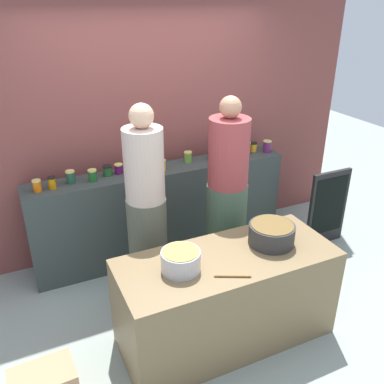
# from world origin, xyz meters

# --- Properties ---
(ground) EXTENTS (12.00, 12.00, 0.00)m
(ground) POSITION_xyz_m (0.00, 0.00, 0.00)
(ground) COLOR gray
(storefront_wall) EXTENTS (4.80, 0.12, 3.00)m
(storefront_wall) POSITION_xyz_m (0.00, 1.45, 1.50)
(storefront_wall) COLOR brown
(storefront_wall) RESTS_ON ground
(display_shelf) EXTENTS (2.70, 0.36, 0.99)m
(display_shelf) POSITION_xyz_m (0.00, 1.10, 0.49)
(display_shelf) COLOR #343E3A
(display_shelf) RESTS_ON ground
(prep_table) EXTENTS (1.70, 0.70, 0.79)m
(prep_table) POSITION_xyz_m (0.00, -0.30, 0.39)
(prep_table) COLOR brown
(prep_table) RESTS_ON ground
(preserve_jar_0) EXTENTS (0.08, 0.08, 0.11)m
(preserve_jar_0) POSITION_xyz_m (-1.19, 1.07, 1.04)
(preserve_jar_0) COLOR orange
(preserve_jar_0) RESTS_ON display_shelf
(preserve_jar_1) EXTENTS (0.07, 0.07, 0.11)m
(preserve_jar_1) POSITION_xyz_m (-1.06, 1.07, 1.04)
(preserve_jar_1) COLOR #C97909
(preserve_jar_1) RESTS_ON display_shelf
(preserve_jar_2) EXTENTS (0.08, 0.08, 0.12)m
(preserve_jar_2) POSITION_xyz_m (-0.89, 1.12, 1.05)
(preserve_jar_2) COLOR #224E35
(preserve_jar_2) RESTS_ON display_shelf
(preserve_jar_3) EXTENTS (0.08, 0.08, 0.11)m
(preserve_jar_3) POSITION_xyz_m (-0.69, 1.08, 1.04)
(preserve_jar_3) COLOR #1F5E26
(preserve_jar_3) RESTS_ON display_shelf
(preserve_jar_4) EXTENTS (0.09, 0.09, 0.10)m
(preserve_jar_4) POSITION_xyz_m (-0.53, 1.15, 1.04)
(preserve_jar_4) COLOR #235625
(preserve_jar_4) RESTS_ON display_shelf
(preserve_jar_5) EXTENTS (0.08, 0.08, 0.10)m
(preserve_jar_5) POSITION_xyz_m (-0.42, 1.16, 1.04)
(preserve_jar_5) COLOR #56134F
(preserve_jar_5) RESTS_ON display_shelf
(preserve_jar_6) EXTENTS (0.07, 0.07, 0.11)m
(preserve_jar_6) POSITION_xyz_m (-0.27, 1.08, 1.04)
(preserve_jar_6) COLOR orange
(preserve_jar_6) RESTS_ON display_shelf
(preserve_jar_7) EXTENTS (0.09, 0.09, 0.11)m
(preserve_jar_7) POSITION_xyz_m (-0.15, 1.10, 1.04)
(preserve_jar_7) COLOR olive
(preserve_jar_7) RESTS_ON display_shelf
(preserve_jar_8) EXTENTS (0.07, 0.07, 0.12)m
(preserve_jar_8) POSITION_xyz_m (0.00, 1.05, 1.04)
(preserve_jar_8) COLOR gold
(preserve_jar_8) RESTS_ON display_shelf
(preserve_jar_9) EXTENTS (0.08, 0.08, 0.11)m
(preserve_jar_9) POSITION_xyz_m (0.33, 1.16, 1.04)
(preserve_jar_9) COLOR #5D9330
(preserve_jar_9) RESTS_ON display_shelf
(preserve_jar_10) EXTENTS (0.07, 0.07, 0.13)m
(preserve_jar_10) POSITION_xyz_m (0.58, 1.11, 1.05)
(preserve_jar_10) COLOR maroon
(preserve_jar_10) RESTS_ON display_shelf
(preserve_jar_11) EXTENTS (0.09, 0.09, 0.11)m
(preserve_jar_11) POSITION_xyz_m (0.71, 1.15, 1.04)
(preserve_jar_11) COLOR #395839
(preserve_jar_11) RESTS_ON display_shelf
(preserve_jar_12) EXTENTS (0.09, 0.09, 0.14)m
(preserve_jar_12) POSITION_xyz_m (0.88, 1.13, 1.06)
(preserve_jar_12) COLOR #AB2B17
(preserve_jar_12) RESTS_ON display_shelf
(preserve_jar_13) EXTENTS (0.07, 0.07, 0.14)m
(preserve_jar_13) POSITION_xyz_m (1.02, 1.10, 1.06)
(preserve_jar_13) COLOR #964A25
(preserve_jar_13) RESTS_ON display_shelf
(preserve_jar_14) EXTENTS (0.08, 0.08, 0.10)m
(preserve_jar_14) POSITION_xyz_m (1.13, 1.15, 1.04)
(preserve_jar_14) COLOR gold
(preserve_jar_14) RESTS_ON display_shelf
(preserve_jar_15) EXTENTS (0.09, 0.09, 0.13)m
(preserve_jar_15) POSITION_xyz_m (1.25, 1.06, 1.05)
(preserve_jar_15) COLOR #5B1F55
(preserve_jar_15) RESTS_ON display_shelf
(cooking_pot_left) EXTENTS (0.29, 0.29, 0.16)m
(cooking_pot_left) POSITION_xyz_m (-0.39, -0.30, 0.87)
(cooking_pot_left) COLOR #B7B7BC
(cooking_pot_left) RESTS_ON prep_table
(cooking_pot_center) EXTENTS (0.36, 0.36, 0.17)m
(cooking_pot_center) POSITION_xyz_m (0.40, -0.27, 0.87)
(cooking_pot_center) COLOR #2D2D2D
(cooking_pot_center) RESTS_ON prep_table
(wooden_spoon) EXTENTS (0.24, 0.13, 0.02)m
(wooden_spoon) POSITION_xyz_m (-0.10, -0.53, 0.80)
(wooden_spoon) COLOR #9E703D
(wooden_spoon) RESTS_ON prep_table
(cook_with_tongs) EXTENTS (0.34, 0.34, 1.84)m
(cook_with_tongs) POSITION_xyz_m (-0.39, 0.45, 0.84)
(cook_with_tongs) COLOR #4E5242
(cook_with_tongs) RESTS_ON ground
(cook_in_cap) EXTENTS (0.38, 0.38, 1.83)m
(cook_in_cap) POSITION_xyz_m (0.39, 0.42, 0.83)
(cook_in_cap) COLOR #3F5944
(cook_in_cap) RESTS_ON ground
(bread_crate) EXTENTS (0.46, 0.32, 0.22)m
(bread_crate) POSITION_xyz_m (-1.44, -0.27, 0.11)
(bread_crate) COLOR tan
(bread_crate) RESTS_ON ground
(chalkboard_sign) EXTENTS (0.50, 0.05, 0.88)m
(chalkboard_sign) POSITION_xyz_m (1.73, 0.50, 0.44)
(chalkboard_sign) COLOR black
(chalkboard_sign) RESTS_ON ground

